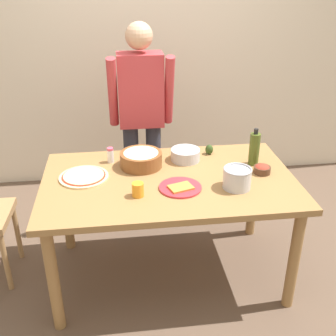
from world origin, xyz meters
TOP-DOWN VIEW (x-y plane):
  - ground at (0.00, 0.00)m, footprint 8.00×8.00m
  - wall_back at (0.00, 1.60)m, footprint 5.60×0.10m
  - dining_table at (0.00, 0.00)m, footprint 1.60×0.96m
  - person_cook at (-0.12, 0.76)m, footprint 0.49×0.25m
  - pizza_raw_on_board at (-0.54, 0.08)m, footprint 0.31×0.31m
  - plate_with_slice at (0.05, -0.14)m, footprint 0.26×0.26m
  - popcorn_bowl at (-0.16, 0.20)m, footprint 0.28×0.28m
  - mixing_bowl_steel at (0.15, 0.26)m, footprint 0.20×0.20m
  - small_sauce_bowl at (0.61, -0.00)m, footprint 0.11×0.11m
  - olive_oil_bottle at (0.59, 0.14)m, footprint 0.07×0.07m
  - steel_pot at (0.39, -0.17)m, footprint 0.17×0.17m
  - cup_orange at (-0.21, -0.19)m, footprint 0.07×0.07m
  - salt_shaker at (-0.36, 0.29)m, footprint 0.04×0.04m
  - avocado at (0.33, 0.34)m, footprint 0.06×0.06m

SIDE VIEW (x-z plane):
  - ground at x=0.00m, z-range 0.00..0.00m
  - dining_table at x=0.00m, z-range 0.29..1.05m
  - plate_with_slice at x=0.05m, z-range 0.76..0.78m
  - pizza_raw_on_board at x=-0.54m, z-range 0.76..0.78m
  - small_sauce_bowl at x=0.61m, z-range 0.76..0.82m
  - avocado at x=0.33m, z-range 0.76..0.83m
  - mixing_bowl_steel at x=0.15m, z-range 0.76..0.84m
  - cup_orange at x=-0.21m, z-range 0.76..0.84m
  - salt_shaker at x=-0.36m, z-range 0.76..0.87m
  - popcorn_bowl at x=-0.16m, z-range 0.76..0.88m
  - steel_pot at x=0.39m, z-range 0.76..0.89m
  - olive_oil_bottle at x=0.59m, z-range 0.75..1.00m
  - person_cook at x=-0.12m, z-range 0.13..1.75m
  - wall_back at x=0.00m, z-range 0.00..2.60m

